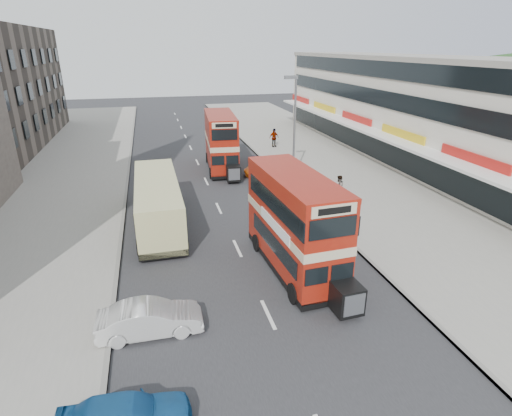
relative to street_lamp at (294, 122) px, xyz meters
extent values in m
plane|color=#28282B|center=(-6.52, -18.00, -4.78)|extent=(160.00, 160.00, 0.00)
cube|color=#28282B|center=(-6.52, 2.00, -4.78)|extent=(12.00, 90.00, 0.01)
cube|color=gray|center=(5.48, 2.00, -4.71)|extent=(12.00, 90.00, 0.15)
cube|color=gray|center=(-18.52, 2.00, -4.71)|extent=(12.00, 90.00, 0.15)
cube|color=gray|center=(-12.62, 2.00, -4.71)|extent=(0.20, 90.00, 0.16)
cube|color=gray|center=(-0.42, 2.00, -4.71)|extent=(0.20, 90.00, 0.16)
cube|color=beige|center=(13.48, 4.00, -0.28)|extent=(8.00, 46.00, 9.00)
cube|color=black|center=(9.43, 4.00, -3.18)|extent=(0.10, 44.00, 2.40)
cube|color=gray|center=(13.48, 4.00, 4.32)|extent=(8.20, 46.20, 0.40)
cube|color=white|center=(8.58, 4.00, -1.78)|extent=(1.80, 44.00, 0.20)
cylinder|color=slate|center=(0.08, 0.00, -0.78)|extent=(0.16, 0.16, 8.00)
cube|color=slate|center=(-0.32, 0.00, 3.22)|extent=(1.00, 0.20, 0.25)
cube|color=black|center=(-4.33, -12.69, -4.47)|extent=(2.72, 7.37, 0.32)
cube|color=maroon|center=(-4.33, -12.69, -3.38)|extent=(2.70, 7.37, 1.99)
cube|color=beige|center=(-4.33, -12.69, -2.25)|extent=(2.74, 7.41, 0.41)
cube|color=maroon|center=(-4.33, -12.69, -1.16)|extent=(2.70, 7.37, 1.90)
cube|color=maroon|center=(-4.33, -12.69, -0.14)|extent=(2.72, 7.39, 0.23)
cube|color=black|center=(-3.51, -16.82, -3.97)|extent=(1.15, 1.15, 1.18)
cube|color=black|center=(-4.69, 5.32, -4.47)|extent=(2.89, 7.45, 0.32)
cube|color=maroon|center=(-4.69, 5.32, -3.37)|extent=(2.87, 7.45, 2.00)
cube|color=beige|center=(-4.69, 5.32, -2.24)|extent=(2.92, 7.49, 0.41)
cube|color=maroon|center=(-4.69, 5.32, -1.14)|extent=(2.87, 7.45, 1.91)
cube|color=maroon|center=(-4.69, 5.32, -0.11)|extent=(2.89, 7.47, 0.23)
cube|color=black|center=(-4.47, 1.10, -3.97)|extent=(1.17, 1.18, 1.18)
cube|color=black|center=(-10.43, -5.71, -4.39)|extent=(2.56, 9.78, 0.39)
cube|color=#C3BF7E|center=(-10.43, -5.71, -3.27)|extent=(2.54, 9.78, 2.54)
imported|color=silver|center=(-11.12, -16.00, -4.15)|extent=(3.89, 1.39, 1.28)
imported|color=#A33810|center=(-1.22, -0.22, -4.19)|extent=(4.17, 1.85, 1.19)
imported|color=orange|center=(-1.08, 2.17, -4.16)|extent=(4.70, 2.54, 1.25)
imported|color=gray|center=(1.80, -4.64, -3.78)|extent=(0.76, 0.72, 1.71)
imported|color=gray|center=(2.01, 11.64, -3.67)|extent=(1.21, 0.74, 1.92)
imported|color=gray|center=(-2.74, 1.46, -4.28)|extent=(0.76, 1.97, 1.02)
imported|color=black|center=(-2.74, 1.46, -3.59)|extent=(0.64, 0.43, 1.70)
camera|label=1|loc=(-10.43, -29.27, 5.35)|focal=28.79mm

